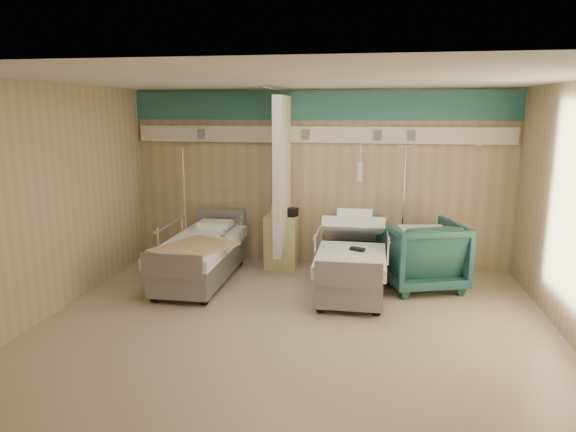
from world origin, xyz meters
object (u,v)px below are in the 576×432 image
(bed_right, at_px, (352,268))
(visitor_armchair, at_px, (422,254))
(iv_stand_left, at_px, (186,242))
(bedside_cabinet, at_px, (282,241))
(bed_left, at_px, (200,261))
(iv_stand_right, at_px, (401,248))

(bed_right, distance_m, visitor_armchair, 1.02)
(iv_stand_left, bearing_deg, visitor_armchair, -6.66)
(visitor_armchair, bearing_deg, bedside_cabinet, -34.02)
(bed_right, xyz_separation_m, bed_left, (-2.20, 0.00, 0.00))
(bedside_cabinet, xyz_separation_m, iv_stand_left, (-1.53, -0.19, -0.03))
(bed_right, xyz_separation_m, visitor_armchair, (0.97, 0.29, 0.17))
(bed_right, relative_size, iv_stand_left, 1.13)
(bed_left, distance_m, iv_stand_left, 0.86)
(bed_right, bearing_deg, bed_left, 180.00)
(iv_stand_right, bearing_deg, bed_right, -128.44)
(bedside_cabinet, height_order, iv_stand_left, iv_stand_left)
(bed_right, height_order, bed_left, same)
(bedside_cabinet, distance_m, visitor_armchair, 2.20)
(iv_stand_right, xyz_separation_m, iv_stand_left, (-3.40, -0.19, -0.01))
(bed_right, height_order, iv_stand_left, iv_stand_left)
(visitor_armchair, distance_m, iv_stand_right, 0.67)
(bed_left, relative_size, bedside_cabinet, 2.54)
(bedside_cabinet, height_order, visitor_armchair, visitor_armchair)
(bedside_cabinet, relative_size, visitor_armchair, 0.80)
(bed_right, distance_m, bedside_cabinet, 1.46)
(visitor_armchair, height_order, iv_stand_left, iv_stand_left)
(bed_right, xyz_separation_m, iv_stand_left, (-2.68, 0.71, 0.08))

